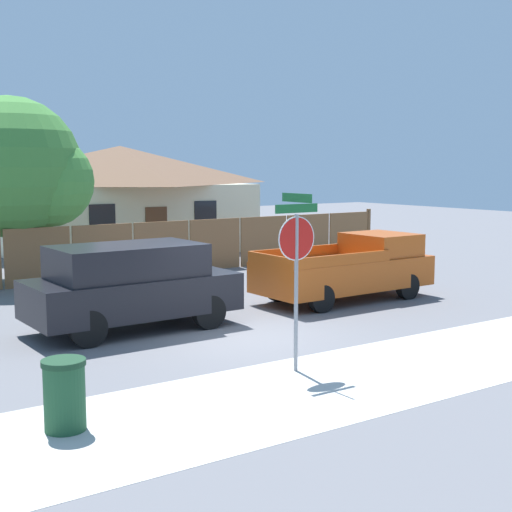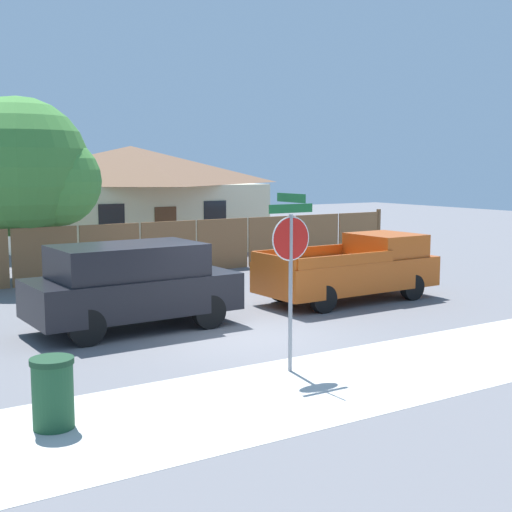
# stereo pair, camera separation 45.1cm
# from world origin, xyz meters

# --- Properties ---
(ground_plane) EXTENTS (80.00, 80.00, 0.00)m
(ground_plane) POSITION_xyz_m (0.00, 0.00, 0.00)
(ground_plane) COLOR slate
(sidewalk_strip) EXTENTS (36.00, 3.20, 0.01)m
(sidewalk_strip) POSITION_xyz_m (0.00, -3.60, 0.00)
(sidewalk_strip) COLOR beige
(sidewalk_strip) RESTS_ON ground
(wooden_fence) EXTENTS (16.48, 0.12, 1.85)m
(wooden_fence) POSITION_xyz_m (3.62, 8.67, 0.87)
(wooden_fence) COLOR brown
(wooden_fence) RESTS_ON ground
(house) EXTENTS (10.43, 7.02, 4.38)m
(house) POSITION_xyz_m (4.20, 15.55, 2.27)
(house) COLOR beige
(house) RESTS_ON ground
(oak_tree) EXTENTS (4.50, 4.29, 5.66)m
(oak_tree) POSITION_xyz_m (-1.67, 9.69, 3.42)
(oak_tree) COLOR brown
(oak_tree) RESTS_ON ground
(red_suv) EXTENTS (4.54, 2.09, 1.87)m
(red_suv) POSITION_xyz_m (-1.60, 1.83, 1.01)
(red_suv) COLOR black
(red_suv) RESTS_ON ground
(orange_pickup) EXTENTS (4.94, 2.05, 1.72)m
(orange_pickup) POSITION_xyz_m (4.71, 1.83, 0.84)
(orange_pickup) COLOR #B74C14
(orange_pickup) RESTS_ON ground
(stop_sign) EXTENTS (0.89, 0.80, 3.10)m
(stop_sign) POSITION_xyz_m (-0.56, -2.68, 2.09)
(stop_sign) COLOR gray
(stop_sign) RESTS_ON ground
(trash_bin) EXTENTS (0.60, 0.60, 0.98)m
(trash_bin) POSITION_xyz_m (-4.85, -3.17, 0.50)
(trash_bin) COLOR #1E4C2D
(trash_bin) RESTS_ON ground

